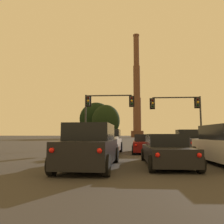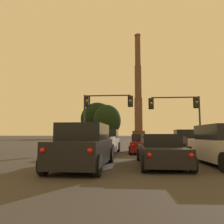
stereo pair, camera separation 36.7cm
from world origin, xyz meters
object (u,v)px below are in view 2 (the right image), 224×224
(pickup_truck_left_lane_front, at_px, (103,143))
(pickup_truck_right_lane_front, at_px, (191,142))
(sedan_center_lane_second, at_px, (160,151))
(sedan_center_lane_front, at_px, (142,144))
(suv_left_lane_second, at_px, (84,146))
(traffic_light_overhead_right, at_px, (182,108))
(traffic_light_overhead_left, at_px, (101,107))
(smokestack, at_px, (138,96))

(pickup_truck_left_lane_front, distance_m, pickup_truck_right_lane_front, 6.93)
(sedan_center_lane_second, distance_m, sedan_center_lane_front, 7.08)
(pickup_truck_right_lane_front, bearing_deg, sedan_center_lane_front, -171.12)
(sedan_center_lane_second, height_order, suv_left_lane_second, suv_left_lane_second)
(sedan_center_lane_front, xyz_separation_m, traffic_light_overhead_right, (4.70, 6.63, 3.58))
(sedan_center_lane_front, distance_m, traffic_light_overhead_right, 8.88)
(sedan_center_lane_second, relative_size, pickup_truck_left_lane_front, 0.84)
(sedan_center_lane_second, distance_m, suv_left_lane_second, 3.47)
(sedan_center_lane_second, bearing_deg, traffic_light_overhead_left, 108.45)
(traffic_light_overhead_left, bearing_deg, pickup_truck_right_lane_front, -35.52)
(sedan_center_lane_front, bearing_deg, traffic_light_overhead_left, 126.04)
(suv_left_lane_second, bearing_deg, pickup_truck_left_lane_front, 91.91)
(pickup_truck_left_lane_front, bearing_deg, smokestack, 88.58)
(pickup_truck_right_lane_front, height_order, suv_left_lane_second, suv_left_lane_second)
(smokestack, bearing_deg, pickup_truck_left_lane_front, -93.99)
(pickup_truck_left_lane_front, relative_size, smokestack, 0.10)
(sedan_center_lane_front, height_order, traffic_light_overhead_right, traffic_light_overhead_right)
(smokestack, bearing_deg, sedan_center_lane_front, -92.33)
(sedan_center_lane_front, relative_size, suv_left_lane_second, 0.96)
(pickup_truck_left_lane_front, xyz_separation_m, pickup_truck_right_lane_front, (6.76, 1.49, 0.00))
(traffic_light_overhead_right, xyz_separation_m, smokestack, (-0.65, 92.82, 17.94))
(traffic_light_overhead_right, bearing_deg, smokestack, 90.40)
(pickup_truck_left_lane_front, distance_m, traffic_light_overhead_left, 8.07)
(traffic_light_overhead_left, bearing_deg, pickup_truck_left_lane_front, -80.96)
(sedan_center_lane_front, xyz_separation_m, suv_left_lane_second, (-2.96, -7.97, 0.23))
(pickup_truck_left_lane_front, height_order, traffic_light_overhead_right, traffic_light_overhead_right)
(smokestack, bearing_deg, traffic_light_overhead_left, -94.98)
(sedan_center_lane_second, bearing_deg, sedan_center_lane_front, 92.74)
(suv_left_lane_second, bearing_deg, traffic_light_overhead_left, 96.51)
(pickup_truck_left_lane_front, distance_m, suv_left_lane_second, 6.92)
(traffic_light_overhead_right, bearing_deg, pickup_truck_right_lane_front, -98.24)
(suv_left_lane_second, distance_m, traffic_light_overhead_right, 16.82)
(sedan_center_lane_front, xyz_separation_m, traffic_light_overhead_left, (-4.10, 6.08, 3.74))
(sedan_center_lane_second, height_order, pickup_truck_right_lane_front, pickup_truck_right_lane_front)
(sedan_center_lane_front, xyz_separation_m, pickup_truck_left_lane_front, (-2.96, -1.05, 0.14))
(sedan_center_lane_second, xyz_separation_m, smokestack, (3.66, 106.52, 21.52))
(pickup_truck_left_lane_front, relative_size, suv_left_lane_second, 1.13)
(sedan_center_lane_front, xyz_separation_m, pickup_truck_right_lane_front, (3.80, 0.44, 0.14))
(suv_left_lane_second, bearing_deg, sedan_center_lane_second, 16.86)
(sedan_center_lane_second, relative_size, sedan_center_lane_front, 0.99)
(sedan_center_lane_second, height_order, smokestack, smokestack)
(pickup_truck_right_lane_front, relative_size, traffic_light_overhead_right, 0.99)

